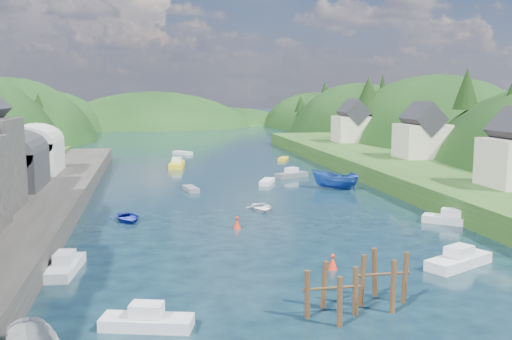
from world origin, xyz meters
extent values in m
plane|color=black|center=(0.00, 50.00, 0.00)|extent=(600.00, 600.00, 0.00)
ellipsoid|color=black|center=(-45.00, 118.00, -8.43)|extent=(44.00, 75.56, 48.19)
ellipsoid|color=black|center=(-45.00, 160.00, -6.82)|extent=(44.00, 75.56, 39.00)
ellipsoid|color=black|center=(45.00, 75.00, -8.40)|extent=(36.00, 75.56, 48.00)
ellipsoid|color=black|center=(45.00, 118.00, -7.78)|extent=(36.00, 75.56, 44.49)
ellipsoid|color=black|center=(45.00, 160.00, -6.30)|extent=(36.00, 75.56, 36.00)
ellipsoid|color=black|center=(-10.00, 170.00, -10.00)|extent=(80.00, 60.00, 44.00)
ellipsoid|color=black|center=(18.00, 180.00, -12.00)|extent=(70.00, 56.00, 36.00)
cone|color=black|center=(-34.71, 99.73, 8.96)|extent=(4.07, 4.07, 5.93)
cone|color=black|center=(-39.73, 117.05, 10.12)|extent=(4.56, 4.56, 8.84)
cone|color=black|center=(-41.26, 124.07, 8.11)|extent=(4.75, 4.75, 5.56)
cone|color=black|center=(-38.78, 138.72, 8.67)|extent=(4.27, 4.27, 6.64)
cone|color=black|center=(37.52, 39.22, 10.26)|extent=(5.29, 5.29, 7.27)
cone|color=black|center=(36.56, 49.10, 12.63)|extent=(4.07, 4.07, 6.29)
cone|color=black|center=(41.16, 60.34, 8.50)|extent=(3.40, 3.40, 6.47)
cone|color=black|center=(42.73, 73.21, 11.28)|extent=(4.94, 4.94, 8.50)
cone|color=black|center=(33.42, 80.99, 12.11)|extent=(5.25, 5.25, 6.13)
cone|color=black|center=(41.79, 93.59, 12.32)|extent=(3.36, 3.36, 7.70)
cone|color=black|center=(43.58, 106.35, 10.44)|extent=(4.57, 4.57, 6.56)
cone|color=black|center=(43.20, 121.49, 9.22)|extent=(3.59, 3.59, 6.56)
cone|color=black|center=(38.38, 126.75, 11.79)|extent=(4.14, 4.14, 6.40)
cone|color=black|center=(34.69, 139.81, 8.19)|extent=(3.83, 3.83, 5.08)
cube|color=#2D2D30|center=(-26.00, 33.00, 4.00)|extent=(7.00, 9.00, 4.00)
cylinder|color=#2D2D30|center=(-26.00, 33.00, 6.00)|extent=(7.00, 9.00, 7.00)
cube|color=#B2B2A8|center=(-26.00, 45.00, 4.00)|extent=(7.00, 9.00, 4.00)
cylinder|color=#B2B2A8|center=(-26.00, 45.00, 6.00)|extent=(7.00, 9.00, 7.00)
cube|color=#234719|center=(25.00, 40.00, 1.20)|extent=(16.00, 120.00, 2.40)
cube|color=beige|center=(29.00, 48.00, 4.90)|extent=(7.00, 6.00, 5.00)
cube|color=black|center=(29.00, 48.00, 8.24)|extent=(5.15, 6.24, 5.15)
cube|color=beige|center=(28.00, 75.00, 4.90)|extent=(7.00, 6.00, 5.00)
cube|color=black|center=(28.00, 75.00, 8.24)|extent=(5.15, 6.24, 5.15)
cylinder|color=#382314|center=(0.03, -2.16, 1.06)|extent=(0.32, 0.32, 3.32)
cylinder|color=#382314|center=(-1.36, -0.78, 1.06)|extent=(0.32, 0.32, 3.32)
cylinder|color=#382314|center=(-2.74, -2.16, 1.06)|extent=(0.32, 0.32, 3.32)
cylinder|color=#382314|center=(-1.36, -3.54, 1.06)|extent=(0.32, 0.32, 3.32)
cylinder|color=#382314|center=(-1.36, -2.16, 1.63)|extent=(3.32, 0.16, 0.16)
cylinder|color=#382314|center=(3.54, -0.94, 1.21)|extent=(0.32, 0.32, 3.62)
cylinder|color=#382314|center=(2.21, 0.38, 1.21)|extent=(0.32, 0.32, 3.62)
cylinder|color=#382314|center=(0.89, -0.94, 1.21)|extent=(0.32, 0.32, 3.62)
cylinder|color=#382314|center=(2.21, -2.27, 1.21)|extent=(0.32, 0.32, 3.62)
cylinder|color=#382314|center=(2.21, -0.94, 1.81)|extent=(3.18, 0.16, 0.16)
cone|color=red|center=(1.34, 5.85, 0.45)|extent=(0.70, 0.70, 0.90)
sphere|color=red|center=(1.34, 5.85, 0.95)|extent=(0.30, 0.30, 0.30)
cone|color=red|center=(-3.45, 18.82, 0.45)|extent=(0.70, 0.70, 0.90)
sphere|color=red|center=(-3.45, 18.82, 0.95)|extent=(0.30, 0.30, 0.30)
imported|color=navy|center=(-13.34, 23.77, 0.29)|extent=(3.95, 4.83, 0.88)
imported|color=silver|center=(0.25, 26.13, 0.27)|extent=(3.08, 4.20, 0.85)
cube|color=yellow|center=(12.30, 67.52, 0.24)|extent=(2.70, 3.96, 0.53)
cube|color=slate|center=(-6.20, 39.14, 0.24)|extent=(2.00, 4.05, 0.54)
cube|color=silver|center=(4.26, 42.75, 0.27)|extent=(2.91, 4.47, 0.60)
cube|color=yellow|center=(-6.87, 61.40, 0.41)|extent=(2.96, 6.66, 0.90)
cube|color=silver|center=(-6.87, 61.40, 1.25)|extent=(1.77, 2.43, 0.70)
cube|color=silver|center=(10.36, 4.81, 0.36)|extent=(5.87, 4.24, 0.79)
cube|color=silver|center=(10.36, 4.81, 1.14)|extent=(2.35, 2.06, 0.70)
cube|color=silver|center=(-4.87, 80.28, 0.28)|extent=(3.86, 4.34, 0.61)
cube|color=silver|center=(16.61, 16.93, 0.33)|extent=(5.17, 4.52, 0.73)
cube|color=silver|center=(16.61, 16.93, 1.08)|extent=(2.17, 2.06, 0.70)
cube|color=silver|center=(-17.00, 8.58, 0.33)|extent=(2.31, 5.35, 0.73)
cube|color=silver|center=(-17.00, 8.58, 1.08)|extent=(1.40, 1.94, 0.70)
cube|color=silver|center=(-11.41, -1.95, 0.30)|extent=(5.07, 2.79, 0.68)
cube|color=silver|center=(-11.41, -1.95, 1.03)|extent=(1.92, 1.51, 0.70)
imported|color=#1B4197|center=(11.87, 37.24, 1.07)|extent=(6.38, 5.87, 2.44)
cube|color=slate|center=(8.85, 47.66, 0.32)|extent=(5.30, 3.86, 0.71)
cube|color=silver|center=(8.85, 47.66, 1.06)|extent=(2.13, 1.87, 0.70)
camera|label=1|loc=(-10.98, -31.08, 12.45)|focal=40.00mm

